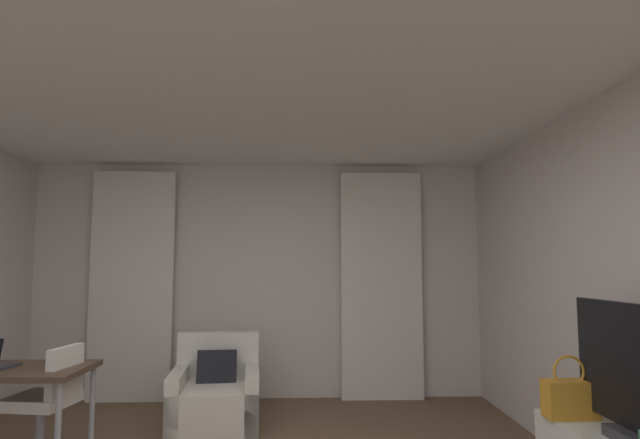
{
  "coord_description": "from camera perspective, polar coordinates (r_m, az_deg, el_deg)",
  "views": [
    {
      "loc": [
        0.52,
        -2.72,
        1.45
      ],
      "look_at": [
        0.64,
        1.26,
        1.82
      ],
      "focal_mm": 28.3,
      "sensor_mm": 36.0,
      "label": 1
    }
  ],
  "objects": [
    {
      "name": "curtain_left_panel",
      "position": [
        5.94,
        -20.51,
        -6.89
      ],
      "size": [
        0.9,
        0.06,
        2.5
      ],
      "color": "silver",
      "rests_on": "ground"
    },
    {
      "name": "armchair",
      "position": [
        4.95,
        -11.71,
        -19.04
      ],
      "size": [
        0.85,
        0.9,
        0.81
      ],
      "color": "silver",
      "rests_on": "ground"
    },
    {
      "name": "curtain_right_panel",
      "position": [
        5.69,
        6.97,
        -7.26
      ],
      "size": [
        0.9,
        0.06,
        2.5
      ],
      "color": "silver",
      "rests_on": "ground"
    },
    {
      "name": "desk_chair",
      "position": [
        4.29,
        -28.57,
        -18.94
      ],
      "size": [
        0.48,
        0.48,
        0.88
      ],
      "color": "gray",
      "rests_on": "ground"
    },
    {
      "name": "ceiling",
      "position": [
        3.01,
        -12.17,
        17.88
      ],
      "size": [
        5.12,
        6.12,
        0.06
      ],
      "primitive_type": "cube",
      "color": "white",
      "rests_on": "wall_left"
    },
    {
      "name": "handbag_primary",
      "position": [
        3.52,
        26.42,
        -17.57
      ],
      "size": [
        0.3,
        0.14,
        0.37
      ],
      "color": "orange",
      "rests_on": "tv_console"
    },
    {
      "name": "tv_flatscreen",
      "position": [
        3.14,
        32.31,
        -14.88
      ],
      "size": [
        0.2,
        1.03,
        0.71
      ],
      "color": "#333338",
      "rests_on": "tv_console"
    },
    {
      "name": "wall_window",
      "position": [
        5.78,
        -6.95,
        -6.74
      ],
      "size": [
        5.12,
        0.06,
        2.6
      ],
      "color": "silver",
      "rests_on": "ground"
    }
  ]
}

